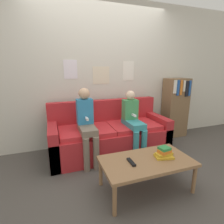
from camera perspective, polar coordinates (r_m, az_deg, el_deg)
ground_plane at (r=2.73m, az=2.74°, el=-17.25°), size 10.00×10.00×0.00m
wall_back at (r=3.27m, az=-3.72°, el=12.04°), size 8.00×0.06×2.60m
couch at (r=3.02m, az=-0.88°, el=-7.69°), size 1.96×0.79×0.87m
coffee_table at (r=2.16m, az=11.22°, el=-15.98°), size 1.06×0.58×0.38m
person_left at (r=2.64m, az=-8.29°, el=-3.28°), size 0.24×0.54×1.13m
person_right at (r=2.88m, az=6.93°, el=-2.63°), size 0.24×0.54×1.06m
tv_remote at (r=2.05m, az=6.31°, el=-15.93°), size 0.04×0.17×0.02m
book_stack at (r=2.22m, az=16.66°, el=-12.72°), size 0.23×0.18×0.13m
bookshelf at (r=3.91m, az=19.90°, el=1.39°), size 0.47×0.33×1.22m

